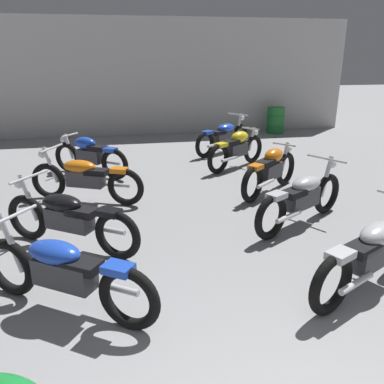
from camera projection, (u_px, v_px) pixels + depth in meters
name	position (u px, v px, depth m)	size (l,w,h in m)	color
back_wall	(147.00, 77.00, 12.65)	(13.40, 0.24, 3.60)	#BCBAB7
motorcycle_left_row_1	(63.00, 271.00, 4.03)	(1.86, 1.30, 0.97)	black
motorcycle_left_row_2	(69.00, 218.00, 5.34)	(1.86, 1.30, 0.97)	black
motorcycle_left_row_3	(85.00, 178.00, 7.05)	(2.02, 1.07, 0.97)	black
motorcycle_left_row_4	(89.00, 155.00, 8.58)	(1.63, 1.28, 0.88)	black
motorcycle_right_row_1	(373.00, 252.00, 4.42)	(1.98, 1.13, 0.97)	black
motorcycle_right_row_2	(302.00, 197.00, 6.10)	(1.92, 1.22, 0.97)	black
motorcycle_right_row_3	(271.00, 170.00, 7.51)	(1.57, 1.36, 0.88)	black
motorcycle_right_row_4	(237.00, 148.00, 9.17)	(1.67, 1.23, 0.88)	black
motorcycle_right_row_5	(224.00, 136.00, 10.59)	(1.81, 1.37, 0.97)	black
oil_drum	(275.00, 120.00, 13.24)	(0.59, 0.59, 0.85)	#1E722D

